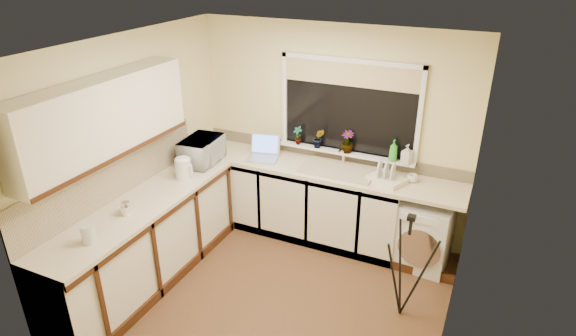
{
  "coord_description": "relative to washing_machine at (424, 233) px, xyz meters",
  "views": [
    {
      "loc": [
        1.71,
        -3.41,
        3.18
      ],
      "look_at": [
        -0.11,
        0.55,
        1.15
      ],
      "focal_mm": 29.94,
      "sensor_mm": 36.0,
      "label": 1
    }
  ],
  "objects": [
    {
      "name": "window_blind",
      "position": [
        -1.02,
        0.3,
        1.55
      ],
      "size": [
        1.5,
        0.02,
        0.25
      ],
      "primitive_type": "cube",
      "color": "tan",
      "rests_on": "wall_back"
    },
    {
      "name": "splashback_left",
      "position": [
        -2.8,
        -1.46,
        0.75
      ],
      "size": [
        0.02,
        2.4,
        0.45
      ],
      "primitive_type": "cube",
      "color": "beige",
      "rests_on": "wall_left"
    },
    {
      "name": "soap_bottle_green",
      "position": [
        -0.46,
        0.24,
        0.79
      ],
      "size": [
        0.09,
        0.09,
        0.24
      ],
      "primitive_type": "imported",
      "rotation": [
        0.0,
        0.0,
        -0.02
      ],
      "color": "green",
      "rests_on": "windowsill"
    },
    {
      "name": "cup_left",
      "position": [
        -2.5,
        -1.69,
        0.57
      ],
      "size": [
        0.11,
        0.11,
        0.09
      ],
      "primitive_type": "imported",
      "rotation": [
        0.0,
        0.0,
        0.21
      ],
      "color": "beige",
      "rests_on": "worktop_left"
    },
    {
      "name": "sink",
      "position": [
        -1.02,
        0.04,
        0.53
      ],
      "size": [
        0.82,
        0.46,
        0.03
      ],
      "primitive_type": "cube",
      "color": "tan",
      "rests_on": "worktop_back"
    },
    {
      "name": "upper_cabinet",
      "position": [
        -2.66,
        -1.61,
        1.42
      ],
      "size": [
        0.28,
        1.9,
        0.7
      ],
      "primitive_type": "cube",
      "color": "silver",
      "rests_on": "wall_left"
    },
    {
      "name": "plant_c",
      "position": [
        -0.99,
        0.25,
        0.8
      ],
      "size": [
        0.16,
        0.16,
        0.26
      ],
      "primitive_type": "imported",
      "rotation": [
        0.0,
        0.0,
        -0.08
      ],
      "color": "#999999",
      "rests_on": "windowsill"
    },
    {
      "name": "glass_jug",
      "position": [
        -2.45,
        -2.17,
        0.6
      ],
      "size": [
        0.11,
        0.11,
        0.17
      ],
      "primitive_type": "cylinder",
      "color": "silver",
      "rests_on": "worktop_left"
    },
    {
      "name": "plant_b",
      "position": [
        -1.33,
        0.24,
        0.79
      ],
      "size": [
        0.15,
        0.13,
        0.23
      ],
      "primitive_type": "imported",
      "rotation": [
        0.0,
        0.0,
        0.3
      ],
      "color": "#999999",
      "rests_on": "windowsill"
    },
    {
      "name": "wall_right",
      "position": [
        0.38,
        -1.16,
        0.85
      ],
      "size": [
        0.0,
        3.0,
        3.0
      ],
      "primitive_type": "plane",
      "rotation": [
        1.57,
        0.0,
        -1.57
      ],
      "color": "beige",
      "rests_on": "ground"
    },
    {
      "name": "worktop_back",
      "position": [
        -1.22,
        0.04,
        0.5
      ],
      "size": [
        3.2,
        0.6,
        0.04
      ],
      "primitive_type": "cube",
      "color": "beige",
      "rests_on": "base_cabinet_back"
    },
    {
      "name": "wall_back",
      "position": [
        -1.22,
        0.34,
        0.85
      ],
      "size": [
        3.2,
        0.0,
        3.2
      ],
      "primitive_type": "plane",
      "rotation": [
        1.57,
        0.0,
        0.0
      ],
      "color": "beige",
      "rests_on": "ground"
    },
    {
      "name": "base_cabinet_left",
      "position": [
        -2.52,
        -1.46,
        0.05
      ],
      "size": [
        0.54,
        2.4,
        0.86
      ],
      "primitive_type": "cube",
      "color": "silver",
      "rests_on": "floor"
    },
    {
      "name": "tripod",
      "position": [
        -0.02,
        -0.9,
        0.16
      ],
      "size": [
        0.52,
        0.52,
        1.08
      ],
      "primitive_type": null,
      "rotation": [
        0.0,
        0.0,
        -0.0
      ],
      "color": "black",
      "rests_on": "floor"
    },
    {
      "name": "splashback_back",
      "position": [
        -1.22,
        0.33,
        0.59
      ],
      "size": [
        3.2,
        0.02,
        0.14
      ],
      "primitive_type": "cube",
      "color": "beige",
      "rests_on": "wall_back"
    },
    {
      "name": "base_cabinet_back",
      "position": [
        -1.54,
        0.04,
        0.05
      ],
      "size": [
        2.55,
        0.6,
        0.86
      ],
      "primitive_type": "cube",
      "color": "silver",
      "rests_on": "floor"
    },
    {
      "name": "kettle",
      "position": [
        -2.46,
        -0.82,
        0.63
      ],
      "size": [
        0.17,
        0.17,
        0.22
      ],
      "primitive_type": "cylinder",
      "color": "white",
      "rests_on": "worktop_left"
    },
    {
      "name": "ceiling",
      "position": [
        -1.22,
        -1.16,
        2.07
      ],
      "size": [
        3.2,
        3.2,
        0.0
      ],
      "primitive_type": "plane",
      "rotation": [
        3.14,
        0.0,
        0.0
      ],
      "color": "white",
      "rests_on": "ground"
    },
    {
      "name": "window_glass",
      "position": [
        -1.02,
        0.33,
        1.17
      ],
      "size": [
        1.5,
        0.02,
        1.0
      ],
      "primitive_type": "cube",
      "color": "black",
      "rests_on": "wall_back"
    },
    {
      "name": "cup_back",
      "position": [
        -0.21,
        0.11,
        0.56
      ],
      "size": [
        0.14,
        0.14,
        0.09
      ],
      "primitive_type": "imported",
      "rotation": [
        0.0,
        0.0,
        0.3
      ],
      "color": "white",
      "rests_on": "worktop_back"
    },
    {
      "name": "washing_machine",
      "position": [
        0.0,
        0.0,
        0.0
      ],
      "size": [
        0.57,
        0.56,
        0.76
      ],
      "primitive_type": "cube",
      "rotation": [
        0.0,
        0.0,
        -0.08
      ],
      "color": "silver",
      "rests_on": "floor"
    },
    {
      "name": "faucet",
      "position": [
        -1.02,
        0.22,
        0.64
      ],
      "size": [
        0.03,
        0.03,
        0.24
      ],
      "primitive_type": "cylinder",
      "color": "silver",
      "rests_on": "worktop_back"
    },
    {
      "name": "microwave",
      "position": [
        -2.51,
        -0.39,
        0.67
      ],
      "size": [
        0.4,
        0.56,
        0.29
      ],
      "primitive_type": "imported",
      "rotation": [
        0.0,
        0.0,
        1.66
      ],
      "color": "white",
      "rests_on": "worktop_left"
    },
    {
      "name": "laptop",
      "position": [
        -1.94,
        0.04,
        0.59
      ],
      "size": [
        0.41,
        0.39,
        0.26
      ],
      "rotation": [
        0.0,
        0.0,
        0.22
      ],
      "color": "#AAABB3",
      "rests_on": "worktop_back"
    },
    {
      "name": "soap_bottle_clear",
      "position": [
        -0.32,
        0.24,
        0.78
      ],
      "size": [
        0.12,
        0.12,
        0.21
      ],
      "primitive_type": "imported",
      "rotation": [
        0.0,
        0.0,
        -0.28
      ],
      "color": "#999999",
      "rests_on": "windowsill"
    },
    {
      "name": "wall_left",
      "position": [
        -2.82,
        -1.16,
        0.85
      ],
      "size": [
        0.0,
        3.0,
        3.0
      ],
      "primitive_type": "plane",
      "rotation": [
        1.57,
        0.0,
        1.57
      ],
      "color": "beige",
      "rests_on": "ground"
    },
    {
      "name": "worktop_left",
      "position": [
        -2.52,
        -1.46,
        0.5
      ],
      "size": [
        0.6,
        2.4,
        0.04
      ],
      "primitive_type": "cube",
      "color": "beige",
      "rests_on": "base_cabinet_left"
    },
    {
      "name": "windowsill",
      "position": [
        -1.02,
        0.27,
        0.66
      ],
      "size": [
        1.6,
        0.14,
        0.03
      ],
      "primitive_type": "cube",
      "color": "white",
      "rests_on": "wall_back"
    },
    {
      "name": "floor",
      "position": [
        -1.22,
        -1.16,
        -0.38
      ],
      "size": [
        3.2,
        3.2,
        0.0
      ],
      "primitive_type": "plane",
      "color": "brown",
      "rests_on": "ground"
    },
    {
      "name": "plant_a",
      "position": [
        -1.59,
        0.24,
        0.78
      ],
      "size": [
        0.13,
        0.11,
        0.22
      ],
      "primitive_type": "imported",
      "rotation": [
        0.0,
        0.0,
        -0.35
      ],
      "color": "#999999",
      "rests_on": "windowsill"
    },
    {
      "name": "wall_front",
      "position": [
        -1.22,
        -2.66,
        0.85
      ],
      "size": [
        3.2,
        0.0,
        3.2
      ],
      "primitive_type": "plane",
      "rotation": [
        -1.57,
        0.0,
        0.0
      ],
      "color": "beige",
      "rests_on": "ground"
    },
    {
      "name": "dish_rack",
      "position": [
        -0.45,
        0.01,
        0.55
      ],
      "size": [
        0.44,
        0.39,
        0.05
      ],
      "primitive_type": "cube",
      "rotation": [
        0.0,
        0.0,
        -0.4
      ],
      "color": "silver",
      "rests_on": "worktop_back"
    },
    {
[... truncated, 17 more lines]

